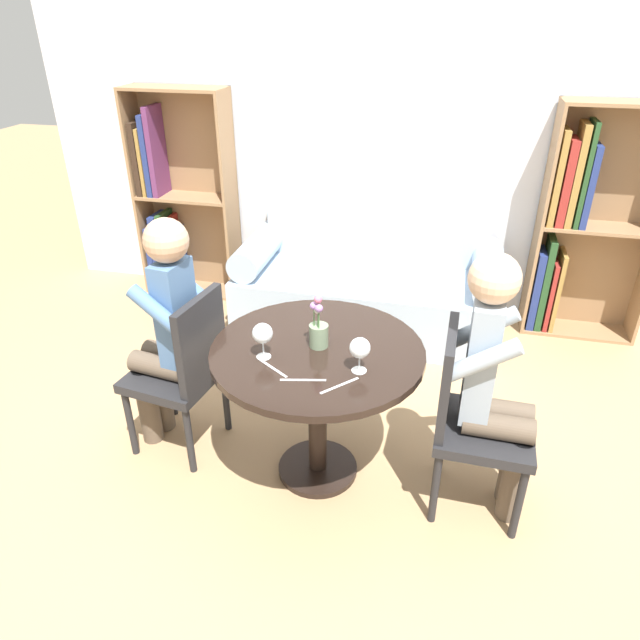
# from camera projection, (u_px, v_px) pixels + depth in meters

# --- Properties ---
(ground_plane) EXTENTS (16.00, 16.00, 0.00)m
(ground_plane) POSITION_uv_depth(u_px,v_px,m) (318.00, 470.00, 2.92)
(ground_plane) COLOR tan
(back_wall) EXTENTS (5.20, 0.05, 2.70)m
(back_wall) POSITION_uv_depth(u_px,v_px,m) (385.00, 125.00, 3.96)
(back_wall) COLOR silver
(back_wall) RESTS_ON ground_plane
(round_table) EXTENTS (0.97, 0.97, 0.73)m
(round_table) POSITION_uv_depth(u_px,v_px,m) (318.00, 374.00, 2.63)
(round_table) COLOR black
(round_table) RESTS_ON ground_plane
(couch) EXTENTS (1.84, 0.80, 0.92)m
(couch) POSITION_uv_depth(u_px,v_px,m) (369.00, 285.00, 4.11)
(couch) COLOR #9EB2C6
(couch) RESTS_ON ground_plane
(bookshelf_left) EXTENTS (0.76, 0.28, 1.58)m
(bookshelf_left) POSITION_uv_depth(u_px,v_px,m) (176.00, 203.00, 4.46)
(bookshelf_left) COLOR #93704C
(bookshelf_left) RESTS_ON ground_plane
(bookshelf_right) EXTENTS (0.76, 0.28, 1.58)m
(bookshelf_right) POSITION_uv_depth(u_px,v_px,m) (580.00, 226.00, 3.83)
(bookshelf_right) COLOR #93704C
(bookshelf_right) RESTS_ON ground_plane
(chair_left) EXTENTS (0.48, 0.48, 0.90)m
(chair_left) POSITION_uv_depth(u_px,v_px,m) (185.00, 367.00, 2.85)
(chair_left) COLOR #232326
(chair_left) RESTS_ON ground_plane
(chair_right) EXTENTS (0.43, 0.43, 0.90)m
(chair_right) POSITION_uv_depth(u_px,v_px,m) (469.00, 415.00, 2.52)
(chair_right) COLOR #232326
(chair_right) RESTS_ON ground_plane
(person_left) EXTENTS (0.45, 0.38, 1.27)m
(person_left) POSITION_uv_depth(u_px,v_px,m) (166.00, 332.00, 2.80)
(person_left) COLOR brown
(person_left) RESTS_ON ground_plane
(person_right) EXTENTS (0.42, 0.35, 1.27)m
(person_right) POSITION_uv_depth(u_px,v_px,m) (496.00, 385.00, 2.41)
(person_right) COLOR brown
(person_right) RESTS_ON ground_plane
(wine_glass_left) EXTENTS (0.09, 0.09, 0.17)m
(wine_glass_left) POSITION_uv_depth(u_px,v_px,m) (263.00, 334.00, 2.44)
(wine_glass_left) COLOR white
(wine_glass_left) RESTS_ON round_table
(wine_glass_right) EXTENTS (0.09, 0.09, 0.16)m
(wine_glass_right) POSITION_uv_depth(u_px,v_px,m) (360.00, 349.00, 2.35)
(wine_glass_right) COLOR white
(wine_glass_right) RESTS_ON round_table
(flower_vase) EXTENTS (0.09, 0.09, 0.26)m
(flower_vase) POSITION_uv_depth(u_px,v_px,m) (318.00, 329.00, 2.54)
(flower_vase) COLOR gray
(flower_vase) RESTS_ON round_table
(knife_left_setting) EXTENTS (0.16, 0.12, 0.00)m
(knife_left_setting) POSITION_uv_depth(u_px,v_px,m) (272.00, 368.00, 2.42)
(knife_left_setting) COLOR silver
(knife_left_setting) RESTS_ON round_table
(fork_left_setting) EXTENTS (0.19, 0.05, 0.00)m
(fork_left_setting) POSITION_uv_depth(u_px,v_px,m) (304.00, 380.00, 2.34)
(fork_left_setting) COLOR silver
(fork_left_setting) RESTS_ON round_table
(knife_right_setting) EXTENTS (0.14, 0.15, 0.00)m
(knife_right_setting) POSITION_uv_depth(u_px,v_px,m) (340.00, 386.00, 2.31)
(knife_right_setting) COLOR silver
(knife_right_setting) RESTS_ON round_table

